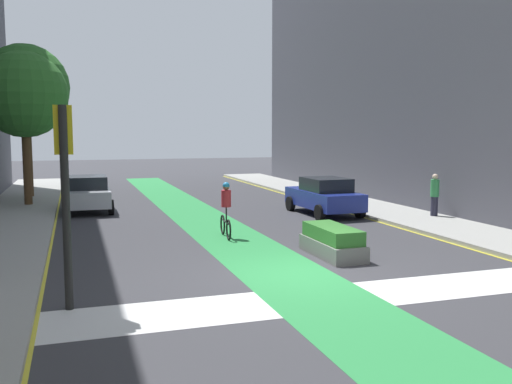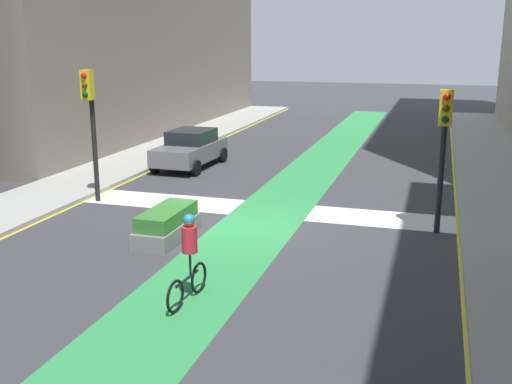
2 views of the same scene
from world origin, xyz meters
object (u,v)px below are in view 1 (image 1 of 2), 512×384
Objects in this scene: traffic_signal_near_left at (64,167)px; car_silver_left_far at (88,193)px; car_blue_right_far at (324,196)px; pedestrian_sidewalk_right_a at (435,194)px; cyclist_in_lane at (226,209)px; street_tree_near at (24,95)px; median_planter at (332,242)px; street_tree_far at (26,87)px.

car_silver_left_far is (0.72, 14.02, -2.01)m from traffic_signal_near_left.
pedestrian_sidewalk_right_a is at bearing -35.86° from car_blue_right_far.
cyclist_in_lane is 12.79m from street_tree_near.
median_planter is (6.31, -11.46, -0.40)m from car_silver_left_far.
car_blue_right_far is at bearing 66.55° from median_planter.
car_silver_left_far is 0.99× the size of car_blue_right_far.
street_tree_far is (-15.84, 12.33, 4.75)m from pedestrian_sidewalk_right_a.
traffic_signal_near_left is at bearing -92.92° from car_silver_left_far.
pedestrian_sidewalk_right_a is 0.68× the size of median_planter.
median_planter is (-6.77, -4.71, -0.60)m from pedestrian_sidewalk_right_a.
pedestrian_sidewalk_right_a is 8.27m from median_planter.
pedestrian_sidewalk_right_a is (3.60, -2.60, 0.20)m from car_blue_right_far.
car_silver_left_far reaches higher than median_planter.
street_tree_far is at bearing 141.51° from car_blue_right_far.
median_planter is at bearing -56.73° from street_tree_near.
car_blue_right_far is 4.45m from pedestrian_sidewalk_right_a.
street_tree_far reaches higher than car_silver_left_far.
car_blue_right_far is 16.40m from street_tree_far.
cyclist_in_lane is 4.19m from median_planter.
street_tree_near is at bearing 124.05° from cyclist_in_lane.
street_tree_far reaches higher than cyclist_in_lane.
street_tree_near is (-1.89, 16.14, 2.34)m from traffic_signal_near_left.
cyclist_in_lane is (4.17, -7.89, 0.17)m from car_silver_left_far.
street_tree_far reaches higher than pedestrian_sidewalk_right_a.
street_tree_near is at bearing -87.46° from street_tree_far.
pedestrian_sidewalk_right_a is 18.49m from street_tree_near.
car_blue_right_far is at bearing 44.08° from traffic_signal_near_left.
cyclist_in_lane is 0.27× the size of street_tree_near.
traffic_signal_near_left is 0.94× the size of car_blue_right_far.
traffic_signal_near_left reaches higher than car_blue_right_far.
car_blue_right_far is (9.48, -4.15, 0.00)m from car_silver_left_far.
traffic_signal_near_left is 0.95× the size of car_silver_left_far.
car_blue_right_far is 2.29× the size of cyclist_in_lane.
cyclist_in_lane is at bearing -62.17° from car_silver_left_far.
traffic_signal_near_left is 2.38× the size of pedestrian_sidewalk_right_a.
traffic_signal_near_left is at bearing -84.06° from street_tree_far.
street_tree_far is 20.03m from median_planter.
pedestrian_sidewalk_right_a is (8.91, 1.14, 0.04)m from cyclist_in_lane.
car_silver_left_far is 14.72m from pedestrian_sidewalk_right_a.
car_blue_right_far is 7.98m from median_planter.
traffic_signal_near_left reaches higher than car_silver_left_far.
car_silver_left_far is 7.96m from street_tree_far.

